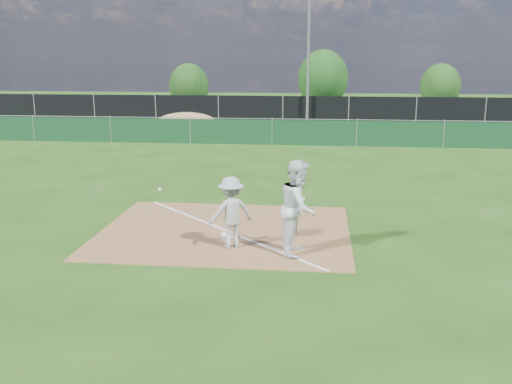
# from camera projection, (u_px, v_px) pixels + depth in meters

# --- Properties ---
(ground) EXTENTS (90.00, 90.00, 0.00)m
(ground) POSITION_uv_depth(u_px,v_px,m) (262.00, 164.00, 22.58)
(ground) COLOR #204A0F
(ground) RESTS_ON ground
(infield_dirt) EXTENTS (6.00, 5.00, 0.02)m
(infield_dirt) POSITION_uv_depth(u_px,v_px,m) (225.00, 231.00, 13.88)
(infield_dirt) COLOR brown
(infield_dirt) RESTS_ON ground
(foul_line) EXTENTS (5.01, 5.01, 0.01)m
(foul_line) POSITION_uv_depth(u_px,v_px,m) (225.00, 230.00, 13.87)
(foul_line) COLOR white
(foul_line) RESTS_ON infield_dirt
(green_fence) EXTENTS (44.00, 0.05, 1.20)m
(green_fence) POSITION_uv_depth(u_px,v_px,m) (272.00, 132.00, 27.28)
(green_fence) COLOR #0E361B
(green_fence) RESTS_ON ground
(dirt_mound) EXTENTS (3.38, 2.60, 1.17)m
(dirt_mound) POSITION_uv_depth(u_px,v_px,m) (186.00, 123.00, 31.19)
(dirt_mound) COLOR #9E7C4C
(dirt_mound) RESTS_ON ground
(black_fence) EXTENTS (46.00, 0.04, 1.80)m
(black_fence) POSITION_uv_depth(u_px,v_px,m) (283.00, 111.00, 34.94)
(black_fence) COLOR black
(black_fence) RESTS_ON ground
(parking_lot) EXTENTS (46.00, 9.00, 0.01)m
(parking_lot) POSITION_uv_depth(u_px,v_px,m) (287.00, 117.00, 39.98)
(parking_lot) COLOR black
(parking_lot) RESTS_ON ground
(light_pole) EXTENTS (0.16, 0.16, 8.00)m
(light_pole) POSITION_uv_depth(u_px,v_px,m) (308.00, 59.00, 33.77)
(light_pole) COLOR slate
(light_pole) RESTS_ON ground
(first_base) EXTENTS (0.40, 0.40, 0.07)m
(first_base) POSITION_uv_depth(u_px,v_px,m) (228.00, 235.00, 13.37)
(first_base) COLOR white
(first_base) RESTS_ON infield_dirt
(play_at_first) EXTENTS (2.16, 0.99, 1.59)m
(play_at_first) POSITION_uv_depth(u_px,v_px,m) (231.00, 212.00, 12.50)
(play_at_first) COLOR #BDBDBF
(play_at_first) RESTS_ON infield_dirt
(runner) EXTENTS (0.88, 1.08, 2.05)m
(runner) POSITION_uv_depth(u_px,v_px,m) (299.00, 207.00, 12.09)
(runner) COLOR white
(runner) RESTS_ON ground
(car_left) EXTENTS (4.49, 2.47, 1.45)m
(car_left) POSITION_uv_depth(u_px,v_px,m) (204.00, 106.00, 40.52)
(car_left) COLOR #A5A7AC
(car_left) RESTS_ON parking_lot
(car_mid) EXTENTS (4.45, 2.64, 1.39)m
(car_mid) POSITION_uv_depth(u_px,v_px,m) (285.00, 108.00, 39.33)
(car_mid) COLOR black
(car_mid) RESTS_ON parking_lot
(car_right) EXTENTS (5.04, 2.42, 1.42)m
(car_right) POSITION_uv_depth(u_px,v_px,m) (365.00, 107.00, 39.30)
(car_right) COLOR black
(car_right) RESTS_ON parking_lot
(tree_left) EXTENTS (3.08, 3.08, 3.65)m
(tree_left) POSITION_uv_depth(u_px,v_px,m) (189.00, 86.00, 44.45)
(tree_left) COLOR #382316
(tree_left) RESTS_ON ground
(tree_mid) EXTENTS (3.97, 3.97, 4.71)m
(tree_mid) POSITION_uv_depth(u_px,v_px,m) (323.00, 79.00, 45.35)
(tree_mid) COLOR #382316
(tree_mid) RESTS_ON ground
(tree_right) EXTENTS (3.07, 3.07, 3.65)m
(tree_right) POSITION_uv_depth(u_px,v_px,m) (440.00, 86.00, 44.29)
(tree_right) COLOR #382316
(tree_right) RESTS_ON ground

